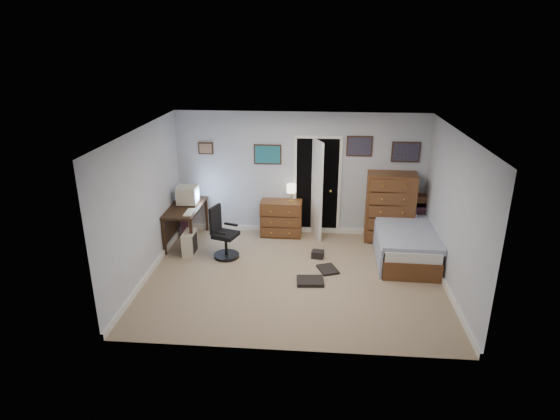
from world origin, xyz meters
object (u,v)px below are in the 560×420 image
object	(u,v)px
computer_desk	(181,215)
low_dresser	(281,218)
office_chair	(223,238)
tall_dresser	(390,207)
bed	(404,242)

from	to	relation	value
computer_desk	low_dresser	world-z (taller)	computer_desk
office_chair	low_dresser	distance (m)	1.47
computer_desk	office_chair	world-z (taller)	office_chair
low_dresser	tall_dresser	xyz separation A→B (m)	(2.16, -0.02, 0.32)
computer_desk	low_dresser	xyz separation A→B (m)	(1.93, 0.49, -0.21)
computer_desk	tall_dresser	xyz separation A→B (m)	(4.08, 0.46, 0.11)
computer_desk	tall_dresser	world-z (taller)	tall_dresser
computer_desk	office_chair	distance (m)	1.14
low_dresser	tall_dresser	bearing A→B (deg)	0.05
office_chair	bed	size ratio (longest dim) A/B	0.50
computer_desk	tall_dresser	size ratio (longest dim) A/B	0.94
bed	computer_desk	bearing A→B (deg)	176.97
tall_dresser	office_chair	bearing A→B (deg)	-157.46
low_dresser	bed	size ratio (longest dim) A/B	0.42
computer_desk	bed	distance (m)	4.30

